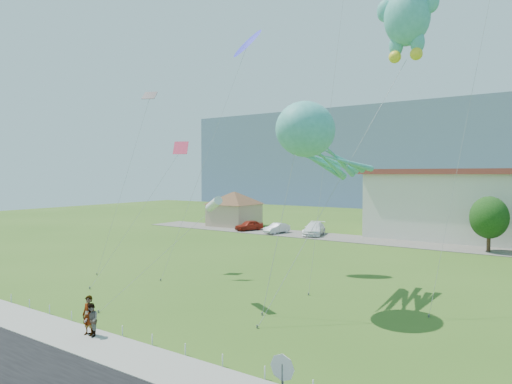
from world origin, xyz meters
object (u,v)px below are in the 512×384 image
(pedestrian_left, at_px, (89,315))
(parked_car_white, at_px, (314,229))
(pavilion, at_px, (234,205))
(pedestrian_right, at_px, (91,320))
(parked_car_red, at_px, (249,225))
(octopus_kite, at_px, (314,141))
(parked_car_silver, at_px, (277,228))
(stop_sign, at_px, (282,375))
(teddy_bear_kite, at_px, (407,10))

(pedestrian_left, xyz_separation_m, parked_car_white, (-7.32, 37.46, -0.19))
(pavilion, bearing_deg, parked_car_white, -10.96)
(pedestrian_right, distance_m, parked_car_red, 40.52)
(parked_car_red, relative_size, octopus_kite, 0.34)
(parked_car_red, bearing_deg, pavilion, 165.13)
(pavilion, height_order, parked_car_silver, pavilion)
(pavilion, relative_size, octopus_kite, 0.79)
(parked_car_silver, bearing_deg, parked_car_white, 22.92)
(pedestrian_right, relative_size, parked_car_red, 0.39)
(pedestrian_right, bearing_deg, pedestrian_left, -171.37)
(stop_sign, distance_m, pedestrian_left, 11.90)
(parked_car_silver, relative_size, teddy_bear_kite, 0.19)
(pedestrian_left, bearing_deg, parked_car_white, 89.46)
(parked_car_white, distance_m, octopus_kite, 31.08)
(pedestrian_right, distance_m, teddy_bear_kite, 24.42)
(pedestrian_left, xyz_separation_m, parked_car_silver, (-12.09, 36.39, -0.33))
(pedestrian_right, height_order, parked_car_red, pedestrian_right)
(stop_sign, bearing_deg, octopus_kite, 113.55)
(pedestrian_left, distance_m, teddy_bear_kite, 24.39)
(pedestrian_left, xyz_separation_m, octopus_kite, (6.14, 10.84, 8.52))
(teddy_bear_kite, bearing_deg, parked_car_white, 127.86)
(parked_car_white, bearing_deg, parked_car_silver, 176.62)
(parked_car_red, relative_size, parked_car_white, 0.75)
(parked_car_silver, height_order, teddy_bear_kite, teddy_bear_kite)
(pedestrian_left, height_order, parked_car_silver, pedestrian_left)
(pavilion, relative_size, parked_car_silver, 2.39)
(teddy_bear_kite, bearing_deg, parked_car_red, 140.87)
(pavilion, bearing_deg, octopus_kite, -46.49)
(teddy_bear_kite, bearing_deg, pedestrian_left, -124.59)
(octopus_kite, bearing_deg, parked_car_red, 131.35)
(pedestrian_right, bearing_deg, parked_car_silver, 127.51)
(parked_car_silver, distance_m, teddy_bear_kite, 35.25)
(pedestrian_right, bearing_deg, octopus_kite, 80.36)
(octopus_kite, bearing_deg, teddy_bear_kite, 44.41)
(stop_sign, relative_size, parked_car_silver, 0.65)
(stop_sign, xyz_separation_m, parked_car_white, (-19.03, 39.40, -1.04))
(pedestrian_left, bearing_deg, pavilion, 106.83)
(stop_sign, relative_size, pedestrian_left, 1.35)
(parked_car_red, distance_m, octopus_kite, 35.65)
(parked_car_silver, distance_m, parked_car_white, 4.88)
(pavilion, height_order, pedestrian_right, pavilion)
(octopus_kite, relative_size, teddy_bear_kite, 0.58)
(parked_car_silver, xyz_separation_m, parked_car_white, (4.77, 1.06, 0.14))
(pedestrian_left, bearing_deg, octopus_kite, 48.87)
(octopus_kite, bearing_deg, parked_car_white, 116.82)
(pavilion, distance_m, octopus_kite, 41.09)
(parked_car_red, xyz_separation_m, parked_car_silver, (4.60, -0.37, -0.04))
(parked_car_silver, bearing_deg, teddy_bear_kite, -33.59)
(pavilion, distance_m, pedestrian_right, 45.98)
(pedestrian_left, relative_size, parked_car_white, 0.35)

